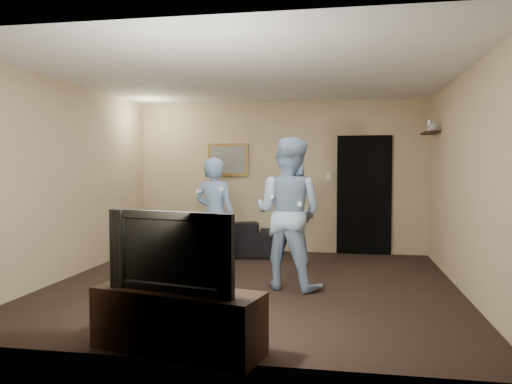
% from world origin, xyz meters
% --- Properties ---
extents(ground, '(5.00, 5.00, 0.00)m').
position_xyz_m(ground, '(0.00, 0.00, 0.00)').
color(ground, black).
rests_on(ground, ground).
extents(ceiling, '(5.00, 5.00, 0.04)m').
position_xyz_m(ceiling, '(0.00, 0.00, 2.60)').
color(ceiling, silver).
rests_on(ceiling, wall_back).
extents(wall_back, '(5.00, 0.04, 2.60)m').
position_xyz_m(wall_back, '(0.00, 2.50, 1.30)').
color(wall_back, tan).
rests_on(wall_back, ground).
extents(wall_front, '(5.00, 0.04, 2.60)m').
position_xyz_m(wall_front, '(0.00, -2.50, 1.30)').
color(wall_front, tan).
rests_on(wall_front, ground).
extents(wall_left, '(0.04, 5.00, 2.60)m').
position_xyz_m(wall_left, '(-2.50, 0.00, 1.30)').
color(wall_left, tan).
rests_on(wall_left, ground).
extents(wall_right, '(0.04, 5.00, 2.60)m').
position_xyz_m(wall_right, '(2.50, 0.00, 1.30)').
color(wall_right, tan).
rests_on(wall_right, ground).
extents(sofa, '(2.10, 1.00, 0.59)m').
position_xyz_m(sofa, '(-1.03, 1.94, 0.30)').
color(sofa, black).
rests_on(sofa, ground).
extents(throw_pillow, '(0.47, 0.28, 0.45)m').
position_xyz_m(throw_pillow, '(-1.59, 1.94, 0.48)').
color(throw_pillow, '#194B41').
rests_on(throw_pillow, sofa).
extents(painting_frame, '(0.72, 0.05, 0.57)m').
position_xyz_m(painting_frame, '(-0.90, 2.48, 1.60)').
color(painting_frame, olive).
rests_on(painting_frame, wall_back).
extents(painting_canvas, '(0.62, 0.01, 0.47)m').
position_xyz_m(painting_canvas, '(-0.90, 2.45, 1.60)').
color(painting_canvas, slate).
rests_on(painting_canvas, painting_frame).
extents(doorway, '(0.90, 0.06, 2.00)m').
position_xyz_m(doorway, '(1.45, 2.47, 1.00)').
color(doorway, black).
rests_on(doorway, ground).
extents(light_switch, '(0.08, 0.02, 0.12)m').
position_xyz_m(light_switch, '(0.85, 2.48, 1.30)').
color(light_switch, silver).
rests_on(light_switch, wall_back).
extents(wall_shelf, '(0.20, 0.60, 0.03)m').
position_xyz_m(wall_shelf, '(2.39, 1.80, 1.99)').
color(wall_shelf, black).
rests_on(wall_shelf, wall_right).
extents(shelf_vase, '(0.16, 0.16, 0.16)m').
position_xyz_m(shelf_vase, '(2.39, 1.53, 2.08)').
color(shelf_vase, '#A9A9AE').
rests_on(shelf_vase, wall_shelf).
extents(shelf_figurine, '(0.06, 0.06, 0.18)m').
position_xyz_m(shelf_figurine, '(2.39, 1.85, 2.09)').
color(shelf_figurine, silver).
rests_on(shelf_figurine, wall_shelf).
extents(tv_console, '(1.47, 0.76, 0.50)m').
position_xyz_m(tv_console, '(-0.19, -2.33, 0.25)').
color(tv_console, black).
rests_on(tv_console, ground).
extents(television, '(1.11, 0.40, 0.64)m').
position_xyz_m(television, '(-0.19, -2.33, 0.82)').
color(television, black).
rests_on(television, tv_console).
extents(wii_player_left, '(0.67, 0.55, 1.61)m').
position_xyz_m(wii_player_left, '(-0.61, 0.44, 0.80)').
color(wii_player_left, '#6B8DBA').
rests_on(wii_player_left, ground).
extents(wii_player_right, '(1.07, 0.95, 1.83)m').
position_xyz_m(wii_player_right, '(0.45, -0.07, 0.92)').
color(wii_player_right, '#97B7DC').
rests_on(wii_player_right, ground).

